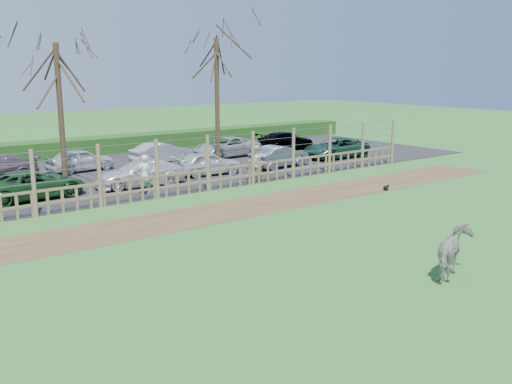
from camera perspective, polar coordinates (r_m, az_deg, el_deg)
ground at (r=17.82m, az=2.32°, el=-5.24°), size 120.00×120.00×0.00m
dirt_strip at (r=21.34m, az=-5.40°, el=-2.31°), size 34.00×2.80×0.01m
asphalt at (r=30.12m, az=-15.53°, el=1.61°), size 44.00×13.00×0.04m
hedge at (r=36.56m, az=-19.70°, el=3.99°), size 46.00×2.00×1.10m
fence at (r=24.15m, az=-9.84°, el=1.22°), size 30.16×0.16×2.50m
tree_mid at (r=28.02m, az=-19.17°, el=10.60°), size 4.80×4.80×6.83m
tree_right at (r=32.44m, az=-3.95°, el=12.03°), size 4.80×4.80×7.35m
zebra at (r=15.75m, az=19.25°, el=-5.71°), size 1.78×1.36×1.37m
visitor_a at (r=24.83m, az=-11.09°, el=1.70°), size 0.67×0.48×1.72m
visitor_b at (r=27.44m, az=-0.08°, el=2.92°), size 0.85×0.67×1.72m
crow at (r=26.14m, az=12.87°, el=0.40°), size 0.31×0.23×0.25m
car_2 at (r=25.43m, az=-21.48°, el=0.72°), size 4.52×2.47×1.20m
car_3 at (r=26.73m, az=-11.52°, el=1.85°), size 4.29×2.10×1.20m
car_4 at (r=29.11m, az=-4.90°, el=2.90°), size 3.62×1.69×1.20m
car_5 at (r=31.32m, az=2.36°, el=3.59°), size 3.77×1.71×1.20m
car_6 at (r=34.94m, az=8.00°, el=4.39°), size 4.34×2.05×1.20m
car_10 at (r=31.45m, az=-17.16°, el=3.09°), size 3.65×1.79×1.20m
car_11 at (r=33.03m, az=-9.42°, el=3.89°), size 3.68×1.40×1.20m
car_12 at (r=35.08m, az=-2.96°, el=4.52°), size 4.44×2.27×1.20m
car_13 at (r=38.07m, az=3.01°, el=5.13°), size 4.16×1.74×1.20m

